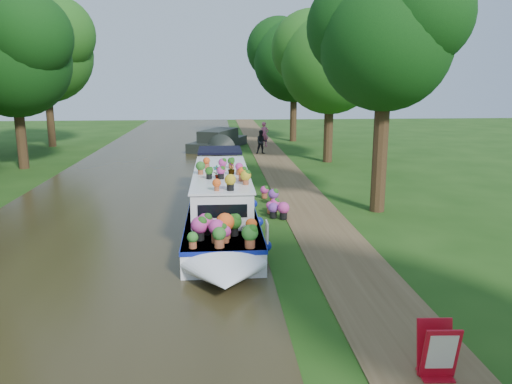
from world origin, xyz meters
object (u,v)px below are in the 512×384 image
object	(u,v)px
pedestrian_dark	(262,142)
pedestrian_pink	(264,134)
plant_boat	(221,200)
second_boat	(218,141)
sandwich_board	(438,353)

from	to	relation	value
pedestrian_dark	pedestrian_pink	bearing A→B (deg)	79.98
plant_boat	pedestrian_pink	distance (m)	21.02
pedestrian_pink	second_boat	bearing A→B (deg)	175.09
sandwich_board	second_boat	bearing A→B (deg)	100.38
second_boat	sandwich_board	size ratio (longest dim) A/B	8.24
second_boat	sandwich_board	world-z (taller)	second_boat
plant_boat	pedestrian_pink	xyz separation A→B (m)	(3.50, 20.73, 0.11)
plant_boat	second_boat	bearing A→B (deg)	90.03
second_boat	pedestrian_pink	distance (m)	3.70
sandwich_board	pedestrian_pink	world-z (taller)	pedestrian_pink
pedestrian_pink	plant_boat	bearing A→B (deg)	-122.25
second_boat	pedestrian_dark	distance (m)	3.99
pedestrian_dark	second_boat	bearing A→B (deg)	136.15
plant_boat	sandwich_board	bearing A→B (deg)	-70.05
pedestrian_pink	sandwich_board	bearing A→B (deg)	-112.60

